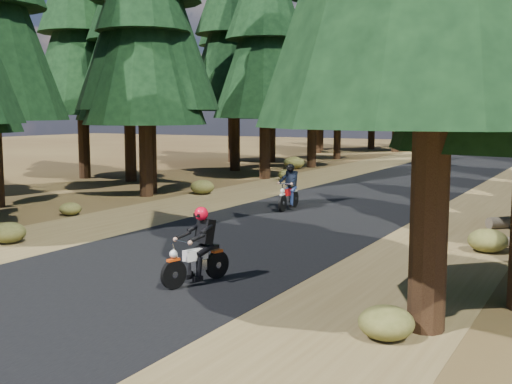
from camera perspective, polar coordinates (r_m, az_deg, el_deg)
ground at (r=15.23m, az=-2.74°, el=-4.72°), size 120.00×120.00×0.00m
road at (r=19.59m, az=4.95°, el=-2.07°), size 6.00×100.00×0.01m
shoulder_l at (r=21.84m, az=-6.15°, el=-1.14°), size 3.20×100.00×0.01m
shoulder_r at (r=18.25m, az=18.29°, el=-3.09°), size 3.20×100.00×0.01m
pine_forest at (r=34.96m, az=16.18°, el=14.68°), size 34.59×55.08×16.32m
understory_shrubs at (r=22.15m, az=8.40°, el=-0.34°), size 14.82×28.35×0.69m
rider_lead at (r=11.76m, az=-5.36°, el=-5.92°), size 0.89×1.64×1.40m
rider_follow at (r=20.58m, az=2.92°, el=-0.23°), size 0.63×1.68×1.47m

